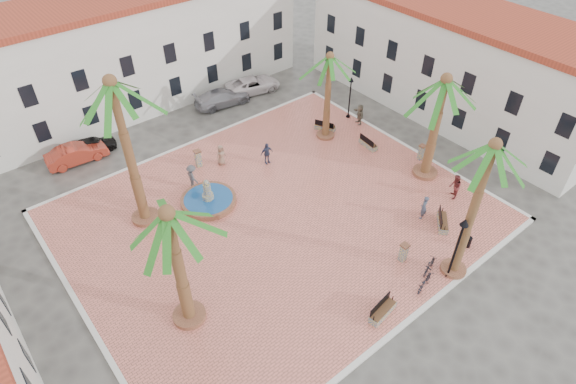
% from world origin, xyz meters
% --- Properties ---
extents(ground, '(120.00, 120.00, 0.00)m').
position_xyz_m(ground, '(0.00, 0.00, 0.00)').
color(ground, '#56544F').
rests_on(ground, ground).
extents(plaza, '(26.00, 22.00, 0.15)m').
position_xyz_m(plaza, '(0.00, 0.00, 0.07)').
color(plaza, '#E37765').
rests_on(plaza, ground).
extents(kerb_n, '(26.30, 0.30, 0.16)m').
position_xyz_m(kerb_n, '(0.00, 11.00, 0.08)').
color(kerb_n, silver).
rests_on(kerb_n, ground).
extents(kerb_s, '(26.30, 0.30, 0.16)m').
position_xyz_m(kerb_s, '(0.00, -11.00, 0.08)').
color(kerb_s, silver).
rests_on(kerb_s, ground).
extents(kerb_e, '(0.30, 22.30, 0.16)m').
position_xyz_m(kerb_e, '(13.00, 0.00, 0.08)').
color(kerb_e, silver).
rests_on(kerb_e, ground).
extents(kerb_w, '(0.30, 22.30, 0.16)m').
position_xyz_m(kerb_w, '(-13.00, 0.00, 0.08)').
color(kerb_w, silver).
rests_on(kerb_w, ground).
extents(building_north, '(30.40, 7.40, 9.50)m').
position_xyz_m(building_north, '(-0.00, 19.99, 4.77)').
color(building_north, silver).
rests_on(building_north, ground).
extents(building_east, '(7.40, 26.40, 9.00)m').
position_xyz_m(building_east, '(19.99, 2.00, 4.52)').
color(building_east, silver).
rests_on(building_east, ground).
extents(fountain, '(3.79, 3.79, 1.96)m').
position_xyz_m(fountain, '(-2.85, 3.90, 0.42)').
color(fountain, '#93563B').
rests_on(fountain, plaza).
extents(palm_nw, '(5.76, 5.76, 10.38)m').
position_xyz_m(palm_nw, '(-6.95, 5.16, 9.11)').
color(palm_nw, '#93563B').
rests_on(palm_nw, plaza).
extents(palm_sw, '(5.80, 5.80, 8.03)m').
position_xyz_m(palm_sw, '(-8.60, -3.40, 6.85)').
color(palm_sw, '#93563B').
rests_on(palm_sw, plaza).
extents(palm_s, '(4.90, 4.90, 9.36)m').
position_xyz_m(palm_s, '(5.17, -10.37, 8.27)').
color(palm_s, '#93563B').
rests_on(palm_s, plaza).
extents(palm_e, '(5.82, 5.82, 8.06)m').
position_xyz_m(palm_e, '(11.23, -3.39, 6.87)').
color(palm_e, '#93563B').
rests_on(palm_e, plaza).
extents(palm_ne, '(4.64, 4.64, 7.24)m').
position_xyz_m(palm_ne, '(8.89, 4.89, 6.30)').
color(palm_ne, '#93563B').
rests_on(palm_ne, plaza).
extents(bench_s, '(1.95, 0.83, 1.00)m').
position_xyz_m(bench_s, '(-0.42, -9.84, 0.43)').
color(bench_s, gray).
rests_on(bench_s, plaza).
extents(bench_se, '(1.76, 1.65, 0.98)m').
position_xyz_m(bench_se, '(7.76, -7.58, 0.43)').
color(bench_se, gray).
rests_on(bench_se, plaza).
extents(bench_e, '(0.71, 1.76, 0.90)m').
position_xyz_m(bench_e, '(10.50, 1.66, 0.40)').
color(bench_e, gray).
rests_on(bench_e, plaza).
extents(bench_ne, '(1.22, 1.79, 0.91)m').
position_xyz_m(bench_ne, '(9.48, 5.60, 0.41)').
color(bench_ne, gray).
rests_on(bench_ne, plaza).
extents(lamppost_s, '(0.49, 0.49, 4.52)m').
position_xyz_m(lamppost_s, '(4.61, -10.40, 3.21)').
color(lamppost_s, black).
rests_on(lamppost_s, plaza).
extents(lamppost_e, '(0.41, 0.41, 3.75)m').
position_xyz_m(lamppost_e, '(12.40, 5.83, 2.69)').
color(lamppost_e, black).
rests_on(lamppost_e, plaza).
extents(bollard_se, '(0.48, 0.48, 1.33)m').
position_xyz_m(bollard_se, '(3.42, -7.94, 0.84)').
color(bollard_se, gray).
rests_on(bollard_se, plaza).
extents(bollard_n, '(0.54, 0.54, 1.39)m').
position_xyz_m(bollard_n, '(-1.21, 7.91, 0.87)').
color(bollard_n, gray).
rests_on(bollard_n, plaza).
extents(bollard_e, '(0.48, 0.48, 1.27)m').
position_xyz_m(bollard_e, '(12.40, -2.02, 0.81)').
color(bollard_e, gray).
rests_on(bollard_e, plaza).
extents(litter_bin, '(0.38, 0.38, 0.74)m').
position_xyz_m(litter_bin, '(7.46, -9.72, 0.52)').
color(litter_bin, black).
rests_on(litter_bin, plaza).
extents(cyclist_a, '(0.75, 0.62, 1.78)m').
position_xyz_m(cyclist_a, '(7.33, -6.27, 1.04)').
color(cyclist_a, '#3B4457').
rests_on(cyclist_a, plaza).
extents(bicycle_a, '(1.82, 1.01, 0.91)m').
position_xyz_m(bicycle_a, '(2.82, -10.05, 0.60)').
color(bicycle_a, black).
rests_on(bicycle_a, plaza).
extents(cyclist_b, '(1.15, 1.14, 1.87)m').
position_xyz_m(cyclist_b, '(10.59, -6.31, 1.08)').
color(cyclist_b, maroon).
rests_on(cyclist_b, plaza).
extents(bicycle_b, '(1.67, 0.83, 0.97)m').
position_xyz_m(bicycle_b, '(3.99, -9.49, 0.63)').
color(bicycle_b, black).
rests_on(bicycle_b, plaza).
extents(pedestrian_fountain_a, '(0.85, 0.59, 1.65)m').
position_xyz_m(pedestrian_fountain_a, '(0.26, 7.02, 0.98)').
color(pedestrian_fountain_a, '#896652').
rests_on(pedestrian_fountain_a, plaza).
extents(pedestrian_fountain_b, '(1.06, 0.54, 1.74)m').
position_xyz_m(pedestrian_fountain_b, '(3.01, 5.01, 1.02)').
color(pedestrian_fountain_b, '#303956').
rests_on(pedestrian_fountain_b, plaza).
extents(pedestrian_north, '(0.70, 1.19, 1.83)m').
position_xyz_m(pedestrian_north, '(-2.76, 6.06, 1.07)').
color(pedestrian_north, '#47464A').
rests_on(pedestrian_north, plaza).
extents(pedestrian_east, '(1.10, 1.72, 1.77)m').
position_xyz_m(pedestrian_east, '(12.40, 4.54, 1.04)').
color(pedestrian_east, '#655C4C').
rests_on(pedestrian_east, plaza).
extents(car_black, '(3.78, 2.12, 1.22)m').
position_xyz_m(car_black, '(-6.55, 14.95, 0.61)').
color(car_black, black).
rests_on(car_black, ground).
extents(car_red, '(4.57, 1.87, 1.47)m').
position_xyz_m(car_red, '(-7.99, 14.37, 0.74)').
color(car_red, '#AD3222').
rests_on(car_red, ground).
extents(car_silver, '(5.27, 2.70, 1.46)m').
position_xyz_m(car_silver, '(5.29, 14.62, 0.73)').
color(car_silver, '#9998A0').
rests_on(car_silver, ground).
extents(car_white, '(5.48, 3.30, 1.42)m').
position_xyz_m(car_white, '(8.86, 14.87, 0.71)').
color(car_white, silver).
rests_on(car_white, ground).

